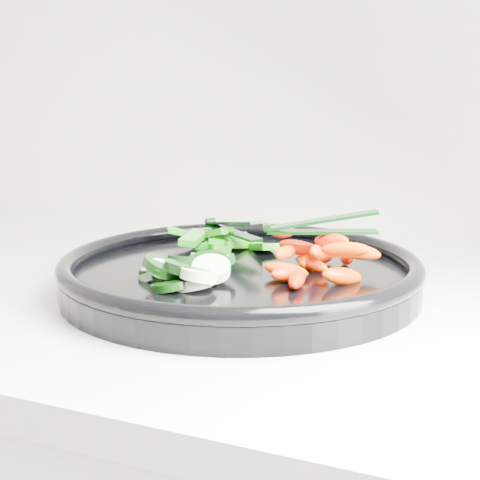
% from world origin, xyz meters
% --- Properties ---
extents(veggie_tray, '(0.40, 0.40, 0.04)m').
position_xyz_m(veggie_tray, '(-0.40, 1.68, 0.95)').
color(veggie_tray, black).
rests_on(veggie_tray, counter).
extents(cucumber_pile, '(0.11, 0.12, 0.04)m').
position_xyz_m(cucumber_pile, '(-0.43, 1.62, 0.96)').
color(cucumber_pile, black).
rests_on(cucumber_pile, veggie_tray).
extents(carrot_pile, '(0.12, 0.14, 0.05)m').
position_xyz_m(carrot_pile, '(-0.32, 1.69, 0.97)').
color(carrot_pile, '#E04E00').
rests_on(carrot_pile, veggie_tray).
extents(pepper_pile, '(0.14, 0.09, 0.04)m').
position_xyz_m(pepper_pile, '(-0.45, 1.76, 0.96)').
color(pepper_pile, '#126609').
rests_on(pepper_pile, veggie_tray).
extents(tong_carrot, '(0.11, 0.06, 0.02)m').
position_xyz_m(tong_carrot, '(-0.32, 1.69, 1.00)').
color(tong_carrot, black).
rests_on(tong_carrot, carrot_pile).
extents(tong_pepper, '(0.10, 0.08, 0.02)m').
position_xyz_m(tong_pepper, '(-0.45, 1.77, 0.98)').
color(tong_pepper, black).
rests_on(tong_pepper, pepper_pile).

